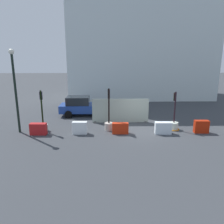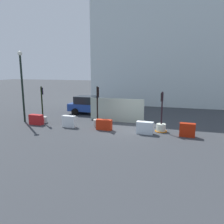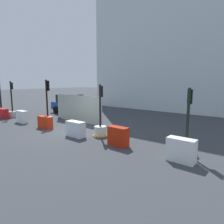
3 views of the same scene
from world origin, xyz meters
name	(u,v)px [view 1 (image 1 of 3)]	position (x,y,z in m)	size (l,w,h in m)	color
ground_plane	(140,130)	(0.00, 0.00, 0.00)	(120.00, 120.00, 0.00)	#383B40
traffic_light_0	(43,124)	(-7.04, -0.09, 0.57)	(0.65, 0.65, 2.98)	#B2B2AB
traffic_light_1	(109,122)	(-2.29, 0.00, 0.61)	(0.63, 0.63, 3.08)	#B8ABA0
traffic_light_2	(174,124)	(2.49, -0.01, 0.46)	(0.85, 0.85, 2.82)	silver
construction_barrier_0	(38,129)	(-7.17, -0.81, 0.40)	(1.13, 0.48, 0.80)	#B31B1D
construction_barrier_1	(80,128)	(-4.32, -0.75, 0.44)	(1.03, 0.45, 0.87)	silver
construction_barrier_2	(120,128)	(-1.50, -0.76, 0.38)	(1.14, 0.45, 0.77)	red
construction_barrier_3	(163,128)	(1.48, -0.88, 0.42)	(1.14, 0.52, 0.84)	silver
construction_barrier_4	(201,127)	(4.23, -0.75, 0.45)	(1.00, 0.46, 0.90)	#B3220B
car_blue_estate	(83,106)	(-4.59, 4.34, 0.85)	(4.55, 2.26, 1.74)	navy
building_main_facade	(140,29)	(1.98, 14.85, 8.73)	(18.61, 9.32, 17.44)	silver
street_lamp_post	(15,84)	(-8.67, -0.27, 3.44)	(0.36, 0.36, 5.74)	black
site_fence_panel	(120,111)	(-1.33, 1.92, 0.94)	(4.59, 0.50, 1.97)	#99A799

